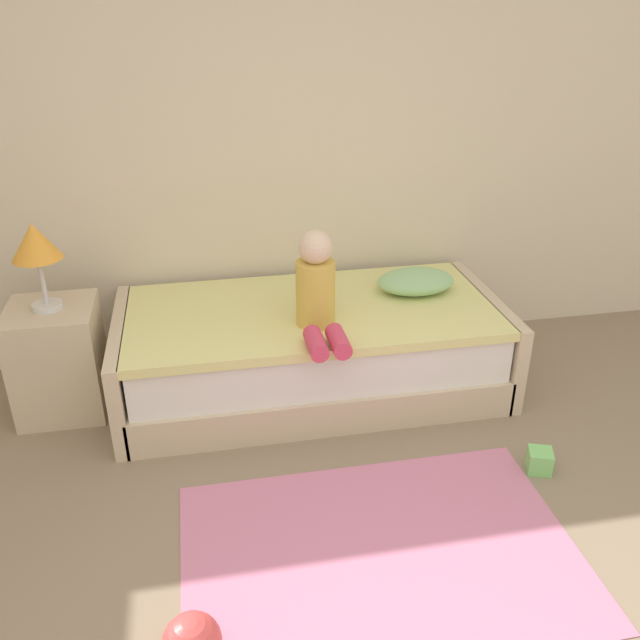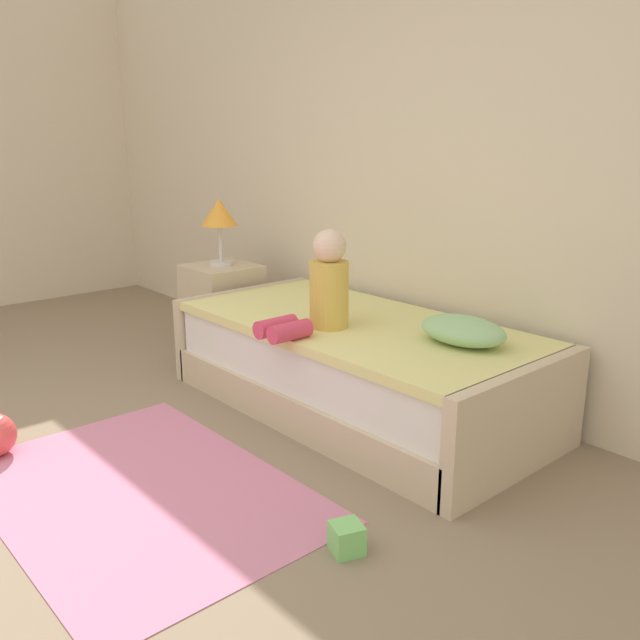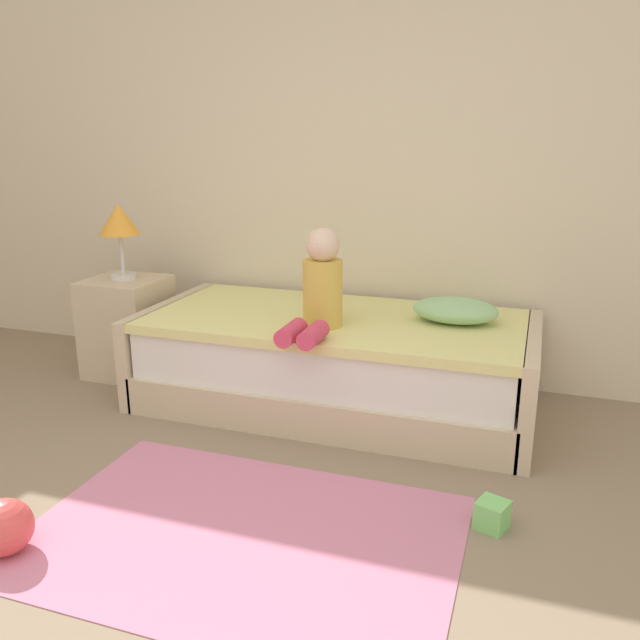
{
  "view_description": "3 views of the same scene",
  "coord_description": "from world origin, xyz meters",
  "px_view_note": "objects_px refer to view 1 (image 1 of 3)",
  "views": [
    {
      "loc": [
        -0.43,
        -1.21,
        2.06
      ],
      "look_at": [
        0.15,
        1.75,
        0.55
      ],
      "focal_mm": 37.4,
      "sensor_mm": 36.0,
      "label": 1
    },
    {
      "loc": [
        2.59,
        -0.39,
        1.45
      ],
      "look_at": [
        0.15,
        1.75,
        0.55
      ],
      "focal_mm": 37.49,
      "sensor_mm": 36.0,
      "label": 2
    },
    {
      "loc": [
        1.15,
        -1.19,
        1.45
      ],
      "look_at": [
        0.15,
        1.75,
        0.55
      ],
      "focal_mm": 36.48,
      "sensor_mm": 36.0,
      "label": 3
    }
  ],
  "objects_px": {
    "toy_block": "(540,461)",
    "bed": "(312,349)",
    "child_figure": "(317,291)",
    "nightstand": "(59,360)",
    "pillow": "(416,281)",
    "table_lamp": "(35,246)"
  },
  "relations": [
    {
      "from": "bed",
      "to": "nightstand",
      "type": "distance_m",
      "value": 1.35
    },
    {
      "from": "nightstand",
      "to": "toy_block",
      "type": "bearing_deg",
      "value": -23.31
    },
    {
      "from": "bed",
      "to": "pillow",
      "type": "height_order",
      "value": "pillow"
    },
    {
      "from": "child_figure",
      "to": "toy_block",
      "type": "height_order",
      "value": "child_figure"
    },
    {
      "from": "nightstand",
      "to": "pillow",
      "type": "xyz_separation_m",
      "value": [
        1.97,
        0.06,
        0.26
      ]
    },
    {
      "from": "bed",
      "to": "toy_block",
      "type": "xyz_separation_m",
      "value": [
        0.93,
        -0.94,
        -0.19
      ]
    },
    {
      "from": "pillow",
      "to": "toy_block",
      "type": "height_order",
      "value": "pillow"
    },
    {
      "from": "nightstand",
      "to": "pillow",
      "type": "bearing_deg",
      "value": 1.62
    },
    {
      "from": "nightstand",
      "to": "child_figure",
      "type": "relative_size",
      "value": 1.18
    },
    {
      "from": "nightstand",
      "to": "toy_block",
      "type": "distance_m",
      "value": 2.49
    },
    {
      "from": "toy_block",
      "to": "bed",
      "type": "bearing_deg",
      "value": 134.68
    },
    {
      "from": "table_lamp",
      "to": "toy_block",
      "type": "distance_m",
      "value": 2.63
    },
    {
      "from": "child_figure",
      "to": "table_lamp",
      "type": "bearing_deg",
      "value": 168.5
    },
    {
      "from": "bed",
      "to": "child_figure",
      "type": "xyz_separation_m",
      "value": [
        -0.01,
        -0.23,
        0.46
      ]
    },
    {
      "from": "bed",
      "to": "toy_block",
      "type": "bearing_deg",
      "value": -45.32
    },
    {
      "from": "bed",
      "to": "table_lamp",
      "type": "distance_m",
      "value": 1.52
    },
    {
      "from": "bed",
      "to": "child_figure",
      "type": "distance_m",
      "value": 0.51
    },
    {
      "from": "child_figure",
      "to": "toy_block",
      "type": "bearing_deg",
      "value": -37.11
    },
    {
      "from": "table_lamp",
      "to": "bed",
      "type": "bearing_deg",
      "value": -1.87
    },
    {
      "from": "nightstand",
      "to": "table_lamp",
      "type": "relative_size",
      "value": 1.33
    },
    {
      "from": "pillow",
      "to": "bed",
      "type": "bearing_deg",
      "value": -170.86
    },
    {
      "from": "bed",
      "to": "child_figure",
      "type": "bearing_deg",
      "value": -92.44
    }
  ]
}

